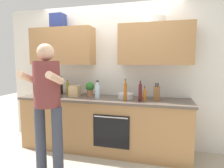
% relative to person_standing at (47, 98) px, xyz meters
% --- Properties ---
extents(ground_plane, '(12.00, 12.00, 0.00)m').
position_rel_person_standing_xyz_m(ground_plane, '(0.51, 0.83, -1.03)').
color(ground_plane, '#B2A893').
extents(back_wall_unit, '(4.00, 0.38, 2.50)m').
position_rel_person_standing_xyz_m(back_wall_unit, '(0.51, 1.10, 0.47)').
color(back_wall_unit, silver).
rests_on(back_wall_unit, ground).
extents(counter, '(2.84, 0.67, 0.90)m').
position_rel_person_standing_xyz_m(counter, '(0.51, 0.83, -0.57)').
color(counter, '#A37547').
rests_on(counter, ground).
extents(person_standing, '(0.49, 0.45, 1.73)m').
position_rel_person_standing_xyz_m(person_standing, '(0.00, 0.00, 0.00)').
color(person_standing, '#383D4C').
rests_on(person_standing, ground).
extents(bottle_oil, '(0.05, 0.05, 0.27)m').
position_rel_person_standing_xyz_m(bottle_oil, '(-0.22, 0.99, -0.01)').
color(bottle_oil, olive).
rests_on(bottle_oil, counter).
extents(bottle_water, '(0.08, 0.08, 0.29)m').
position_rel_person_standing_xyz_m(bottle_water, '(0.44, 0.75, 0.00)').
color(bottle_water, silver).
rests_on(bottle_water, counter).
extents(bottle_wine, '(0.05, 0.05, 0.31)m').
position_rel_person_standing_xyz_m(bottle_wine, '(1.14, 0.71, 0.01)').
color(bottle_wine, '#471419').
rests_on(bottle_wine, counter).
extents(bottle_soy, '(0.05, 0.05, 0.33)m').
position_rel_person_standing_xyz_m(bottle_soy, '(-0.35, 0.99, 0.01)').
color(bottle_soy, black).
rests_on(bottle_soy, counter).
extents(bottle_syrup, '(0.05, 0.05, 0.34)m').
position_rel_person_standing_xyz_m(bottle_syrup, '(0.92, 0.66, 0.02)').
color(bottle_syrup, '#8C4C14').
rests_on(bottle_syrup, counter).
extents(bottle_juice, '(0.05, 0.05, 0.22)m').
position_rel_person_standing_xyz_m(bottle_juice, '(1.19, 0.79, -0.04)').
color(bottle_juice, orange).
rests_on(bottle_juice, counter).
extents(bottle_vinegar, '(0.06, 0.06, 0.23)m').
position_rel_person_standing_xyz_m(bottle_vinegar, '(-0.43, 0.64, -0.04)').
color(bottle_vinegar, brown).
rests_on(bottle_vinegar, counter).
extents(bottle_soda, '(0.05, 0.05, 0.30)m').
position_rel_person_standing_xyz_m(bottle_soda, '(-0.50, 0.74, 0.00)').
color(bottle_soda, '#198C33').
rests_on(bottle_soda, counter).
extents(cup_tea, '(0.07, 0.07, 0.11)m').
position_rel_person_standing_xyz_m(cup_tea, '(-0.26, 0.68, -0.07)').
color(cup_tea, '#33598C').
rests_on(cup_tea, counter).
extents(mixing_bowl, '(0.26, 0.26, 0.09)m').
position_rel_person_standing_xyz_m(mixing_bowl, '(0.88, 0.87, -0.08)').
color(mixing_bowl, silver).
rests_on(mixing_bowl, counter).
extents(knife_block, '(0.10, 0.14, 0.27)m').
position_rel_person_standing_xyz_m(knife_block, '(1.38, 0.84, -0.02)').
color(knife_block, brown).
rests_on(knife_block, counter).
extents(potted_herb, '(0.16, 0.16, 0.26)m').
position_rel_person_standing_xyz_m(potted_herb, '(0.24, 0.92, 0.02)').
color(potted_herb, '#9E6647').
rests_on(potted_herb, counter).
extents(grocery_bag_bread, '(0.18, 0.23, 0.18)m').
position_rel_person_standing_xyz_m(grocery_bag_bread, '(-0.03, 0.89, -0.03)').
color(grocery_bag_bread, tan).
rests_on(grocery_bag_bread, counter).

